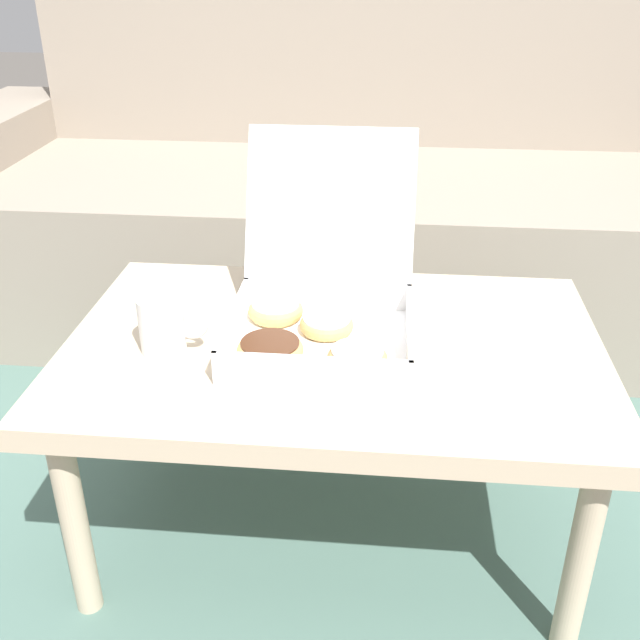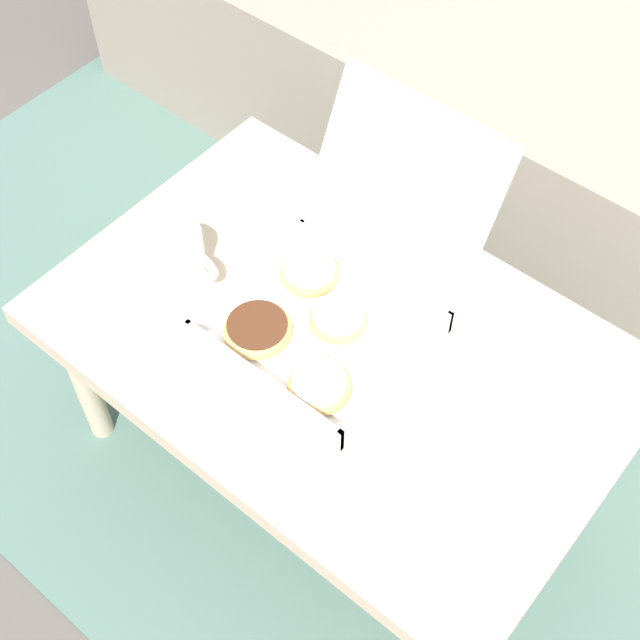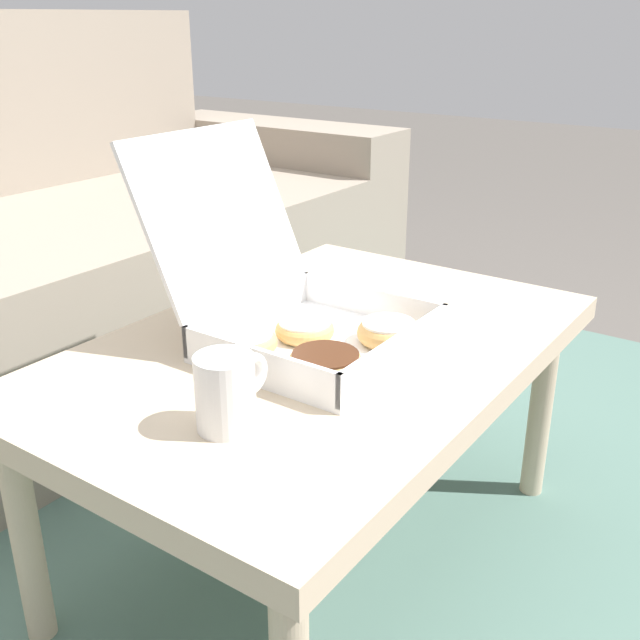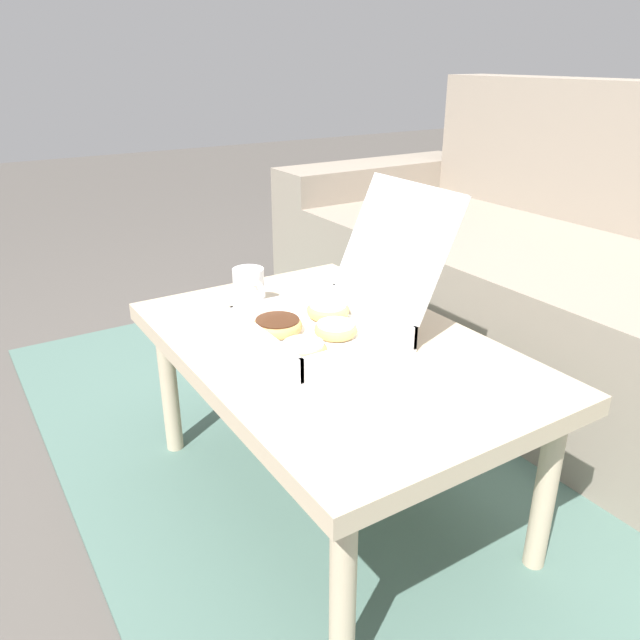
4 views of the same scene
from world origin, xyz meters
name	(u,v)px [view 4 (image 4 of 4)]	position (x,y,z in m)	size (l,w,h in m)	color
ground_plane	(386,477)	(0.00, 0.00, 0.00)	(12.00, 12.00, 0.00)	#514C47
area_rug	(472,440)	(0.00, 0.30, 0.01)	(2.61, 2.02, 0.01)	#4C6B60
couch	(613,301)	(0.00, 0.85, 0.31)	(2.49, 0.90, 0.92)	gray
coffee_table	(333,361)	(0.00, -0.17, 0.38)	(0.93, 0.61, 0.42)	#C6B293
pastry_box	(330,313)	(-0.03, -0.15, 0.48)	(0.31, 0.40, 0.32)	white
coffee_mug	(249,288)	(-0.28, -0.23, 0.47)	(0.12, 0.08, 0.10)	white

